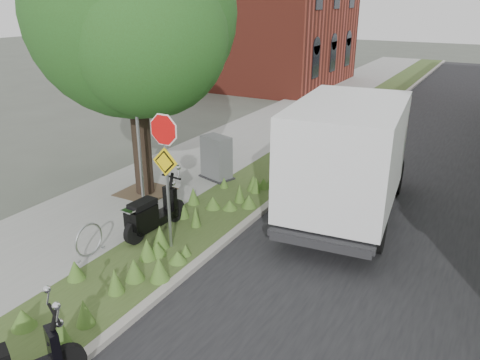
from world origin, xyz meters
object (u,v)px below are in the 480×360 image
(sign_assembly, at_px, (165,155))
(scooter_near, at_px, (149,218))
(box_truck, at_px, (350,153))
(utility_cabinet, at_px, (216,158))

(sign_assembly, relative_size, scooter_near, 1.62)
(sign_assembly, distance_m, box_truck, 4.81)
(scooter_near, relative_size, utility_cabinet, 1.48)
(sign_assembly, height_order, utility_cabinet, sign_assembly)
(sign_assembly, bearing_deg, utility_cabinet, 108.33)
(utility_cabinet, bearing_deg, sign_assembly, -71.67)
(box_truck, distance_m, utility_cabinet, 4.42)
(box_truck, bearing_deg, sign_assembly, -127.30)
(scooter_near, height_order, box_truck, box_truck)
(scooter_near, bearing_deg, sign_assembly, -14.63)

